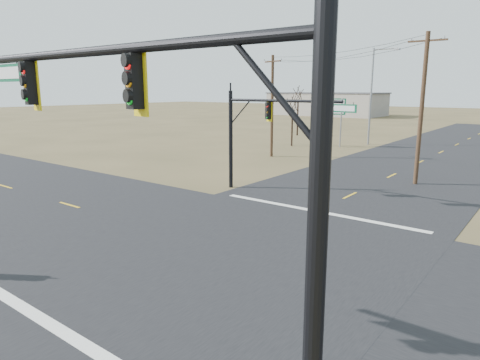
% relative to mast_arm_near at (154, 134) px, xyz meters
% --- Properties ---
extents(ground, '(320.00, 320.00, 0.00)m').
position_rel_mast_arm_near_xyz_m(ground, '(-4.07, 7.50, -5.75)').
color(ground, brown).
rests_on(ground, ground).
extents(road_ew, '(160.00, 14.00, 0.02)m').
position_rel_mast_arm_near_xyz_m(road_ew, '(-4.07, 7.50, -5.74)').
color(road_ew, black).
rests_on(road_ew, ground).
extents(road_ns, '(14.00, 160.00, 0.02)m').
position_rel_mast_arm_near_xyz_m(road_ns, '(-4.07, 7.50, -5.74)').
color(road_ns, black).
rests_on(road_ns, ground).
extents(stop_bar_near, '(12.00, 0.40, 0.01)m').
position_rel_mast_arm_near_xyz_m(stop_bar_near, '(-4.07, 0.00, -5.72)').
color(stop_bar_near, silver).
rests_on(stop_bar_near, road_ns).
extents(stop_bar_far, '(12.00, 0.40, 0.01)m').
position_rel_mast_arm_near_xyz_m(stop_bar_far, '(-4.07, 15.00, -5.72)').
color(stop_bar_far, silver).
rests_on(stop_bar_far, road_ns).
extents(mast_arm_near, '(11.52, 0.51, 7.95)m').
position_rel_mast_arm_near_xyz_m(mast_arm_near, '(0.00, 0.00, 0.00)').
color(mast_arm_near, black).
rests_on(mast_arm_near, ground).
extents(mast_arm_far, '(8.83, 0.58, 6.51)m').
position_rel_mast_arm_near_xyz_m(mast_arm_far, '(-8.44, 16.86, -1.03)').
color(mast_arm_far, black).
rests_on(mast_arm_far, ground).
extents(utility_pole_near, '(2.53, 0.30, 10.34)m').
position_rel_mast_arm_near_xyz_m(utility_pole_near, '(-1.79, 25.56, -0.41)').
color(utility_pole_near, '#452E1D').
rests_on(utility_pole_near, ground).
extents(utility_pole_far, '(2.29, 0.93, 9.80)m').
position_rel_mast_arm_near_xyz_m(utility_pole_far, '(-16.93, 30.08, -0.67)').
color(utility_pole_far, '#452E1D').
rests_on(utility_pole_far, ground).
extents(highway_sign, '(2.89, 0.81, 5.56)m').
position_rel_mast_arm_near_xyz_m(highway_sign, '(-15.55, 40.78, -1.78)').
color(highway_sign, gray).
rests_on(highway_sign, ground).
extents(streetlight_c, '(3.16, 0.39, 11.30)m').
position_rel_mast_arm_near_xyz_m(streetlight_c, '(-12.48, 45.08, 0.60)').
color(streetlight_c, gray).
rests_on(streetlight_c, ground).
extents(bare_tree_a, '(2.81, 2.81, 6.27)m').
position_rel_mast_arm_near_xyz_m(bare_tree_a, '(-19.48, 38.38, -0.79)').
color(bare_tree_a, black).
rests_on(bare_tree_a, ground).
extents(bare_tree_b, '(3.09, 3.09, 7.50)m').
position_rel_mast_arm_near_xyz_m(bare_tree_b, '(-24.98, 49.26, 0.25)').
color(bare_tree_b, black).
rests_on(bare_tree_b, ground).
extents(warehouse_left, '(28.00, 14.00, 5.50)m').
position_rel_mast_arm_near_xyz_m(warehouse_left, '(-44.07, 97.50, -3.00)').
color(warehouse_left, gray).
rests_on(warehouse_left, ground).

